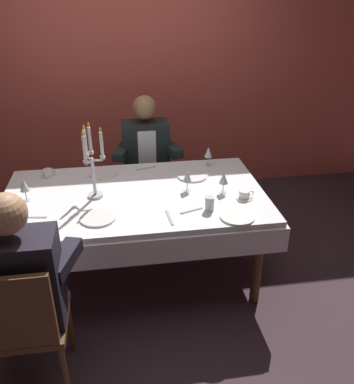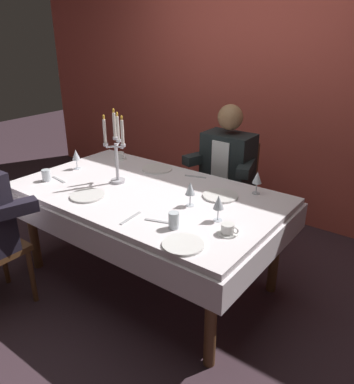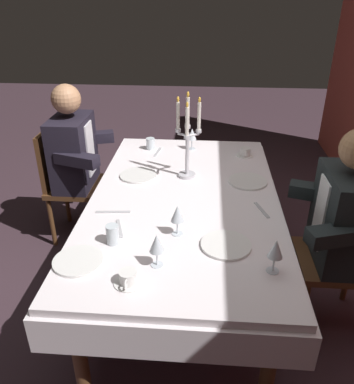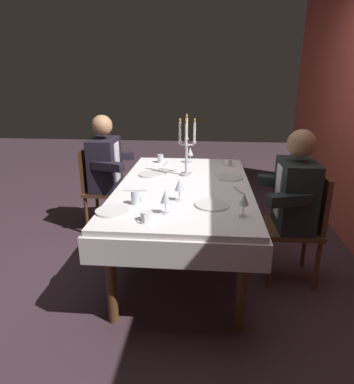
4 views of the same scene
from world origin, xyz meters
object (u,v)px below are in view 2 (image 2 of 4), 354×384
at_px(wine_glass_3, 257,178).
at_px(coffee_cup_1, 120,156).
at_px(water_tumbler_0, 46,175).
at_px(dinner_plate_2, 183,244).
at_px(dinner_plate_1, 88,196).
at_px(wine_glass_2, 190,189).
at_px(dinner_plate_0, 220,196).
at_px(seated_diner_1, 228,163).
at_px(wine_glass_0, 218,203).
at_px(wine_glass_1, 76,155).
at_px(water_tumbler_1, 174,220).
at_px(dinner_plate_3, 157,169).
at_px(candelabra, 116,151).
at_px(dining_table, 147,206).
at_px(coffee_cup_0, 228,229).

xyz_separation_m(wine_glass_3, coffee_cup_1, (-1.30, -0.02, -0.09)).
bearing_deg(water_tumbler_0, dinner_plate_2, -5.83).
bearing_deg(dinner_plate_1, wine_glass_2, 25.31).
relative_size(dinner_plate_0, seated_diner_1, 0.20).
bearing_deg(dinner_plate_2, coffee_cup_1, 147.04).
distance_m(dinner_plate_0, dinner_plate_1, 0.91).
relative_size(water_tumbler_0, coffee_cup_1, 0.66).
relative_size(wine_glass_0, water_tumbler_0, 1.89).
bearing_deg(wine_glass_1, water_tumbler_1, -14.71).
relative_size(dinner_plate_3, wine_glass_3, 1.48).
distance_m(candelabra, dinner_plate_0, 0.82).
distance_m(dining_table, water_tumbler_1, 0.61).
relative_size(wine_glass_2, coffee_cup_1, 1.24).
bearing_deg(dining_table, candelabra, 179.33).
xyz_separation_m(candelabra, dinner_plate_0, (0.76, 0.23, -0.24)).
relative_size(dining_table, dinner_plate_0, 7.96).
xyz_separation_m(dinner_plate_1, water_tumbler_0, (-0.48, 0.02, 0.04)).
distance_m(wine_glass_1, wine_glass_2, 1.15).
distance_m(dinner_plate_3, seated_diner_1, 0.63).
bearing_deg(coffee_cup_1, seated_diner_1, 30.48).
xyz_separation_m(wine_glass_0, coffee_cup_1, (-1.30, 0.49, -0.09)).
bearing_deg(wine_glass_2, coffee_cup_0, -24.87).
xyz_separation_m(dinner_plate_1, wine_glass_0, (0.90, 0.23, 0.11)).
relative_size(dinner_plate_3, wine_glass_1, 1.48).
xyz_separation_m(wine_glass_1, wine_glass_2, (1.15, -0.02, 0.00)).
xyz_separation_m(wine_glass_0, wine_glass_3, (0.00, 0.51, 0.00)).
distance_m(dining_table, dinner_plate_1, 0.43).
distance_m(dinner_plate_1, coffee_cup_0, 1.04).
bearing_deg(coffee_cup_1, dinner_plate_0, -8.78).
bearing_deg(coffee_cup_0, candelabra, 169.63).
height_order(candelabra, dinner_plate_0, candelabra).
relative_size(dinner_plate_1, water_tumbler_0, 2.75).
bearing_deg(dinner_plate_1, wine_glass_0, 14.60).
distance_m(dinner_plate_1, wine_glass_0, 0.94).
bearing_deg(coffee_cup_0, wine_glass_2, 155.13).
bearing_deg(dinner_plate_0, coffee_cup_1, 171.22).
height_order(dining_table, water_tumbler_1, water_tumbler_1).
relative_size(wine_glass_1, water_tumbler_1, 1.66).
xyz_separation_m(water_tumbler_0, coffee_cup_0, (1.51, 0.11, -0.02)).
xyz_separation_m(dinner_plate_3, coffee_cup_0, (1.00, -0.58, 0.02)).
height_order(candelabra, dinner_plate_2, candelabra).
height_order(dinner_plate_0, wine_glass_2, wine_glass_2).
bearing_deg(coffee_cup_1, dinner_plate_3, -1.88).
xyz_separation_m(wine_glass_0, seated_diner_1, (-0.48, 0.97, -0.12)).
xyz_separation_m(dinner_plate_1, dinner_plate_3, (0.03, 0.71, 0.00)).
distance_m(dinner_plate_0, water_tumbler_0, 1.32).
xyz_separation_m(dinner_plate_0, water_tumbler_1, (0.01, -0.55, 0.04)).
height_order(dining_table, dinner_plate_0, dinner_plate_0).
distance_m(candelabra, dinner_plate_3, 0.46).
distance_m(water_tumbler_1, coffee_cup_1, 1.36).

